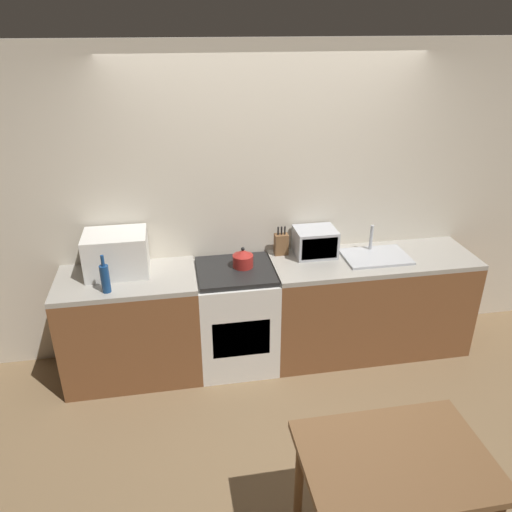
% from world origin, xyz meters
% --- Properties ---
extents(ground_plane, '(16.00, 16.00, 0.00)m').
position_xyz_m(ground_plane, '(0.00, 0.00, 0.00)').
color(ground_plane, brown).
extents(wall_back, '(10.00, 0.06, 2.60)m').
position_xyz_m(wall_back, '(0.00, 1.05, 1.30)').
color(wall_back, beige).
rests_on(wall_back, ground_plane).
extents(counter_left_run, '(1.08, 0.62, 0.90)m').
position_xyz_m(counter_left_run, '(-1.18, 0.71, 0.45)').
color(counter_left_run, brown).
rests_on(counter_left_run, ground_plane).
extents(counter_right_run, '(1.73, 0.62, 0.90)m').
position_xyz_m(counter_right_run, '(0.86, 0.71, 0.45)').
color(counter_right_run, brown).
rests_on(counter_right_run, ground_plane).
extents(stove_range, '(0.64, 0.62, 0.90)m').
position_xyz_m(stove_range, '(-0.32, 0.70, 0.45)').
color(stove_range, silver).
rests_on(stove_range, ground_plane).
extents(kettle, '(0.17, 0.17, 0.17)m').
position_xyz_m(kettle, '(-0.25, 0.74, 0.97)').
color(kettle, maroon).
rests_on(kettle, stove_range).
extents(microwave, '(0.48, 0.36, 0.33)m').
position_xyz_m(microwave, '(-1.24, 0.81, 1.07)').
color(microwave, silver).
rests_on(microwave, counter_left_run).
extents(bottle, '(0.07, 0.07, 0.30)m').
position_xyz_m(bottle, '(-1.30, 0.51, 1.01)').
color(bottle, navy).
rests_on(bottle, counter_left_run).
extents(knife_block, '(0.11, 0.08, 0.25)m').
position_xyz_m(knife_block, '(0.10, 0.92, 0.99)').
color(knife_block, brown).
rests_on(knife_block, counter_right_run).
extents(toaster_oven, '(0.34, 0.28, 0.23)m').
position_xyz_m(toaster_oven, '(0.38, 0.85, 1.02)').
color(toaster_oven, '#ADAFB5').
rests_on(toaster_oven, counter_right_run).
extents(sink_basin, '(0.54, 0.38, 0.24)m').
position_xyz_m(sink_basin, '(0.88, 0.71, 0.91)').
color(sink_basin, '#ADAFB5').
rests_on(sink_basin, counter_right_run).
extents(dining_table, '(0.94, 0.66, 0.78)m').
position_xyz_m(dining_table, '(0.21, -1.21, 0.67)').
color(dining_table, brown).
rests_on(dining_table, ground_plane).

